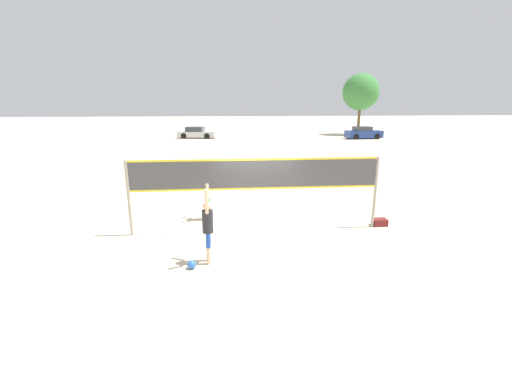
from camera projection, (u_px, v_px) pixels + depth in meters
The scene contains 9 objects.
ground_plane at pixel (256, 231), 11.15m from camera, with size 200.00×200.00×0.00m, color beige.
volleyball_net at pixel (256, 178), 10.71m from camera, with size 7.95×0.10×2.37m.
player_spiker at pixel (208, 223), 8.67m from camera, with size 0.28×0.69×2.05m.
player_blocker at pixel (208, 191), 11.97m from camera, with size 0.28×0.69×1.99m.
volleyball at pixel (192, 265), 8.57m from camera, with size 0.22×0.22×0.22m.
gear_bag at pixel (379, 222), 11.59m from camera, with size 0.48×0.33×0.24m.
parked_car_near at pixel (363, 133), 39.86m from camera, with size 4.19×2.00×1.41m.
parked_car_mid at pixel (197, 133), 40.55m from camera, with size 4.70×2.50×1.33m.
tree_left_cluster at pixel (361, 92), 43.83m from camera, with size 4.63×4.63×7.76m.
Camera 1 is at (-0.98, -10.43, 4.03)m, focal length 24.00 mm.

